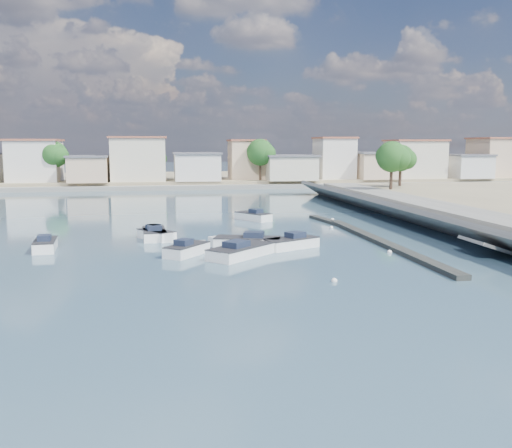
{
  "coord_description": "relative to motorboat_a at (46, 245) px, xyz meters",
  "views": [
    {
      "loc": [
        -11.16,
        -34.27,
        8.25
      ],
      "look_at": [
        -2.98,
        14.02,
        1.4
      ],
      "focal_mm": 40.0,
      "sensor_mm": 36.0,
      "label": 1
    }
  ],
  "objects": [
    {
      "name": "motorboat_a",
      "position": [
        0.0,
        0.0,
        0.0
      ],
      "size": [
        1.95,
        4.54,
        1.48
      ],
      "color": "white",
      "rests_on": "ground"
    },
    {
      "name": "breakwater",
      "position": [
        27.06,
        0.5,
        -0.21
      ],
      "size": [
        2.0,
        31.02,
        0.35
      ],
      "color": "black",
      "rests_on": "ground"
    },
    {
      "name": "motorboat_h",
      "position": [
        15.04,
        -5.24,
        -0.0
      ],
      "size": [
        5.58,
        5.54,
        1.48
      ],
      "color": "white",
      "rests_on": "ground"
    },
    {
      "name": "motorboat_f",
      "position": [
        18.92,
        15.01,
        -0.0
      ],
      "size": [
        3.87,
        4.55,
        1.48
      ],
      "color": "white",
      "rests_on": "ground"
    },
    {
      "name": "motorboat_d",
      "position": [
        19.05,
        -2.69,
        -0.0
      ],
      "size": [
        5.0,
        3.8,
        1.48
      ],
      "color": "white",
      "rests_on": "ground"
    },
    {
      "name": "ground",
      "position": [
        20.16,
        27.82,
        -0.38
      ],
      "size": [
        400.0,
        400.0,
        0.0
      ],
      "primitive_type": "plane",
      "color": "#2D4B5B",
      "rests_on": "ground"
    },
    {
      "name": "far_shore_quay",
      "position": [
        20.16,
        58.82,
        0.02
      ],
      "size": [
        160.0,
        2.5,
        0.8
      ],
      "primitive_type": "cube",
      "color": "slate",
      "rests_on": "ground"
    },
    {
      "name": "seawall_walkway",
      "position": [
        38.66,
        0.82,
        0.52
      ],
      "size": [
        5.0,
        90.0,
        1.8
      ],
      "primitive_type": "cube",
      "color": "slate",
      "rests_on": "ground"
    },
    {
      "name": "far_shore_land",
      "position": [
        20.16,
        79.82,
        0.32
      ],
      "size": [
        160.0,
        40.0,
        1.4
      ],
      "primitive_type": "cube",
      "color": "gray",
      "rests_on": "ground"
    },
    {
      "name": "motorboat_g",
      "position": [
        8.73,
        3.3,
        0.0
      ],
      "size": [
        3.5,
        4.22,
        1.48
      ],
      "color": "white",
      "rests_on": "ground"
    },
    {
      "name": "far_town",
      "position": [
        30.87,
        64.74,
        4.56
      ],
      "size": [
        113.01,
        12.8,
        8.35
      ],
      "color": "beige",
      "rests_on": "far_shore_land"
    },
    {
      "name": "motorboat_e",
      "position": [
        8.41,
        4.32,
        -0.0
      ],
      "size": [
        2.2,
        5.49,
        1.48
      ],
      "color": "white",
      "rests_on": "ground"
    },
    {
      "name": "motorboat_c",
      "position": [
        15.65,
        -1.48,
        0.0
      ],
      "size": [
        5.95,
        3.53,
        1.48
      ],
      "color": "white",
      "rests_on": "ground"
    },
    {
      "name": "mooring_buoys",
      "position": [
        23.17,
        2.79,
        -0.33
      ],
      "size": [
        8.72,
        29.22,
        0.37
      ],
      "color": "white",
      "rests_on": "ground"
    },
    {
      "name": "shore_trees",
      "position": [
        28.5,
        55.93,
        5.84
      ],
      "size": [
        74.56,
        38.32,
        7.92
      ],
      "color": "#38281E",
      "rests_on": "ground"
    },
    {
      "name": "motorboat_b",
      "position": [
        11.03,
        -3.95,
        -0.0
      ],
      "size": [
        3.73,
        4.23,
        1.48
      ],
      "color": "white",
      "rests_on": "ground"
    }
  ]
}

